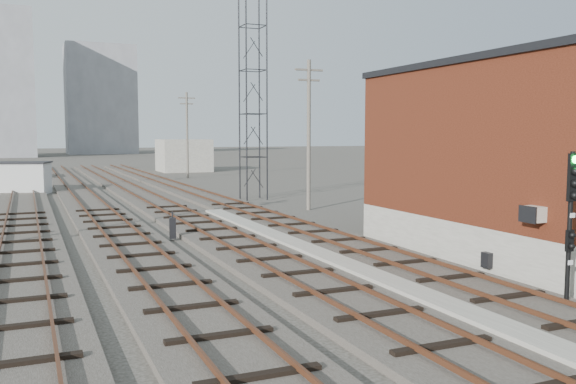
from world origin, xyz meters
TOP-DOWN VIEW (x-y plane):
  - ground at (0.00, 60.00)m, footprint 320.00×320.00m
  - track_right at (2.50, 39.00)m, footprint 3.20×90.00m
  - track_mid_right at (-1.50, 39.00)m, footprint 3.20×90.00m
  - track_mid_left at (-5.50, 39.00)m, footprint 3.20×90.00m
  - track_left at (-9.50, 39.00)m, footprint 3.20×90.00m
  - platform_curb at (0.50, 14.00)m, footprint 0.90×28.00m
  - brick_building at (7.50, 12.00)m, footprint 6.54×12.20m
  - lattice_tower at (5.50, 35.00)m, footprint 1.60×1.60m
  - utility_pole_right_a at (6.50, 28.00)m, footprint 1.80×0.24m
  - utility_pole_right_b at (6.50, 58.00)m, footprint 1.80×0.24m
  - apartment_right at (8.00, 150.00)m, footprint 16.00×12.00m
  - shed_right at (9.00, 70.00)m, footprint 6.00×6.00m
  - signal_mast at (3.70, 6.15)m, footprint 0.40×0.41m
  - switch_stand at (-3.49, 20.52)m, footprint 0.30×0.30m
  - site_trailer at (-10.43, 46.12)m, footprint 6.40×4.16m

SIDE VIEW (x-z plane):
  - ground at x=0.00m, z-range 0.00..0.00m
  - track_right at x=2.50m, z-range -0.09..0.30m
  - track_mid_right at x=-1.50m, z-range -0.09..0.30m
  - track_mid_left at x=-5.50m, z-range -0.09..0.30m
  - track_left at x=-9.50m, z-range -0.09..0.30m
  - platform_curb at x=0.50m, z-range 0.00..0.26m
  - switch_stand at x=-3.49m, z-range -0.03..1.14m
  - site_trailer at x=-10.43m, z-range 0.01..2.50m
  - shed_right at x=9.00m, z-range 0.00..4.00m
  - signal_mast at x=3.70m, z-range 0.37..4.49m
  - brick_building at x=7.50m, z-range 0.02..7.24m
  - utility_pole_right_a at x=6.50m, z-range 0.30..9.30m
  - utility_pole_right_b at x=6.50m, z-range 0.30..9.30m
  - lattice_tower at x=5.50m, z-range 0.00..15.00m
  - apartment_right at x=8.00m, z-range 0.00..26.00m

